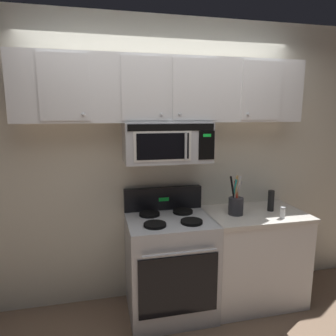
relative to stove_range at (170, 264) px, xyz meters
name	(u,v)px	position (x,y,z in m)	size (l,w,h in m)	color
back_wall	(161,163)	(0.00, 0.37, 0.88)	(5.20, 0.10, 2.70)	silver
stove_range	(170,264)	(0.00, 0.00, 0.00)	(0.76, 0.69, 1.12)	#B7BABF
over_range_microwave	(167,142)	(0.00, 0.12, 1.11)	(0.76, 0.43, 0.35)	#B7BABF
upper_cabinets	(166,90)	(0.00, 0.15, 1.56)	(2.50, 0.36, 0.55)	silver
counter_segment	(253,256)	(0.84, 0.01, -0.02)	(0.93, 0.65, 0.90)	silver
utensil_crock_charcoal	(236,204)	(0.63, -0.02, 0.54)	(0.14, 0.14, 0.37)	#2D2D33
salt_shaker	(283,213)	(0.99, -0.21, 0.48)	(0.05, 0.05, 0.10)	white
pepper_mill	(271,201)	(1.00, 0.00, 0.53)	(0.06, 0.06, 0.20)	black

